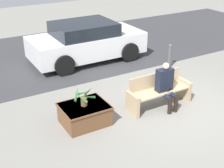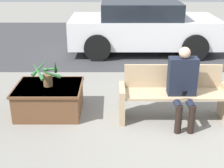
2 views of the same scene
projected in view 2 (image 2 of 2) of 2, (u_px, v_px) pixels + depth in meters
name	position (u px, v px, depth m)	size (l,w,h in m)	color
ground_plane	(191.00, 125.00, 4.97)	(30.00, 30.00, 0.00)	gray
road_surface	(151.00, 40.00, 10.03)	(20.00, 6.00, 0.01)	#38383A
bench	(174.00, 94.00, 5.05)	(1.78, 0.52, 0.86)	tan
person_seated	(184.00, 83.00, 4.80)	(0.44, 0.57, 1.24)	black
planter_box	(50.00, 98.00, 5.28)	(1.11, 0.92, 0.49)	brown
potted_plant	(48.00, 74.00, 5.11)	(0.53, 0.54, 0.49)	brown
parked_car	(143.00, 27.00, 8.64)	(4.02, 1.98, 1.39)	silver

